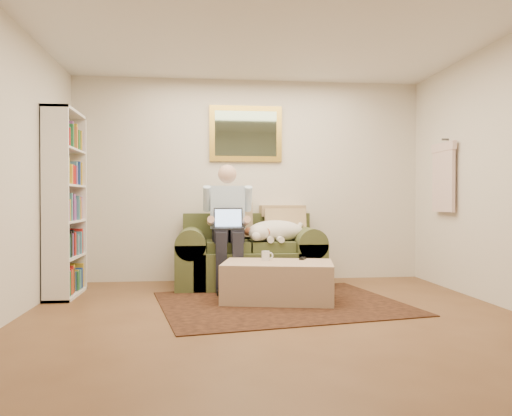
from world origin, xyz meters
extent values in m
cube|color=brown|center=(0.00, 0.00, 0.00)|extent=(4.50, 5.00, 0.01)
cube|color=white|center=(0.00, 0.00, 2.60)|extent=(4.50, 5.00, 0.01)
cube|color=beige|center=(0.00, 2.50, 1.30)|extent=(4.50, 0.01, 2.60)
cube|color=black|center=(0.15, 0.94, 0.01)|extent=(2.63, 2.26, 0.01)
cube|color=#3F4927|center=(-0.06, 1.99, 0.22)|extent=(1.32, 0.85, 0.43)
cube|color=#3F4927|center=(-0.06, 2.36, 0.65)|extent=(1.60, 0.18, 0.44)
cube|color=#3F4927|center=(-0.76, 1.99, 0.27)|extent=(0.35, 0.85, 0.88)
cube|color=#3F4927|center=(0.64, 1.99, 0.27)|extent=(0.35, 0.85, 0.88)
cube|color=#3F4927|center=(-0.32, 1.94, 0.49)|extent=(0.50, 0.57, 0.12)
cube|color=#3F4927|center=(0.20, 1.94, 0.49)|extent=(0.50, 0.57, 0.12)
cube|color=black|center=(-0.32, 1.74, 0.71)|extent=(0.34, 0.24, 0.02)
cube|color=black|center=(-0.32, 1.86, 0.83)|extent=(0.34, 0.06, 0.23)
cube|color=#99BFF2|center=(-0.32, 1.85, 0.83)|extent=(0.31, 0.05, 0.20)
cube|color=tan|center=(0.14, 1.07, 0.20)|extent=(1.23, 0.92, 0.40)
cylinder|color=white|center=(0.04, 1.21, 0.45)|extent=(0.08, 0.08, 0.10)
cube|color=black|center=(0.44, 1.27, 0.41)|extent=(0.10, 0.16, 0.02)
cube|color=gold|center=(-0.06, 2.48, 1.90)|extent=(0.94, 0.04, 0.72)
cube|color=gray|center=(-0.06, 2.46, 1.90)|extent=(0.80, 0.01, 0.58)
camera|label=1|loc=(-0.63, -3.97, 1.03)|focal=35.00mm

